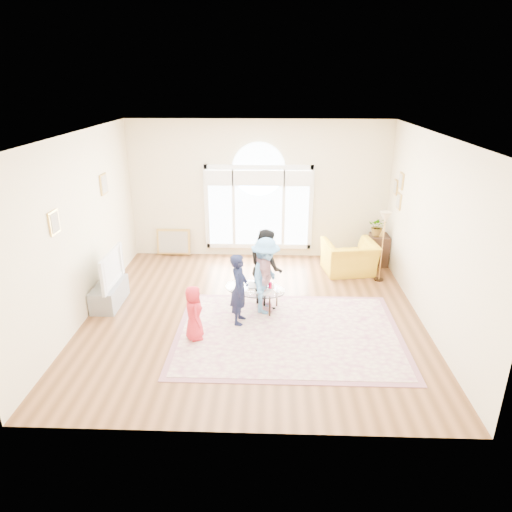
{
  "coord_description": "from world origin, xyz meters",
  "views": [
    {
      "loc": [
        0.31,
        -7.38,
        4.05
      ],
      "look_at": [
        0.04,
        0.3,
        1.03
      ],
      "focal_mm": 32.0,
      "sensor_mm": 36.0,
      "label": 1
    }
  ],
  "objects_px": {
    "television": "(106,268)",
    "coffee_table": "(255,289)",
    "area_rug": "(288,333)",
    "armchair": "(349,258)",
    "tv_console": "(109,294)"
  },
  "relations": [
    {
      "from": "television",
      "to": "coffee_table",
      "type": "relative_size",
      "value": 0.86
    },
    {
      "from": "coffee_table",
      "to": "armchair",
      "type": "distance_m",
      "value": 2.68
    },
    {
      "from": "area_rug",
      "to": "armchair",
      "type": "distance_m",
      "value": 3.01
    },
    {
      "from": "area_rug",
      "to": "tv_console",
      "type": "height_order",
      "value": "tv_console"
    },
    {
      "from": "coffee_table",
      "to": "area_rug",
      "type": "bearing_deg",
      "value": -37.11
    },
    {
      "from": "armchair",
      "to": "coffee_table",
      "type": "bearing_deg",
      "value": 32.29
    },
    {
      "from": "area_rug",
      "to": "television",
      "type": "distance_m",
      "value": 3.57
    },
    {
      "from": "tv_console",
      "to": "coffee_table",
      "type": "bearing_deg",
      "value": -1.8
    },
    {
      "from": "area_rug",
      "to": "tv_console",
      "type": "xyz_separation_m",
      "value": [
        -3.37,
        0.96,
        0.2
      ]
    },
    {
      "from": "television",
      "to": "armchair",
      "type": "height_order",
      "value": "television"
    },
    {
      "from": "tv_console",
      "to": "armchair",
      "type": "xyz_separation_m",
      "value": [
        4.78,
        1.68,
        0.15
      ]
    },
    {
      "from": "area_rug",
      "to": "armchair",
      "type": "xyz_separation_m",
      "value": [
        1.41,
        2.64,
        0.35
      ]
    },
    {
      "from": "area_rug",
      "to": "armchair",
      "type": "height_order",
      "value": "armchair"
    },
    {
      "from": "area_rug",
      "to": "coffee_table",
      "type": "xyz_separation_m",
      "value": [
        -0.6,
        0.87,
        0.39
      ]
    },
    {
      "from": "tv_console",
      "to": "television",
      "type": "bearing_deg",
      "value": -0.0
    }
  ]
}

